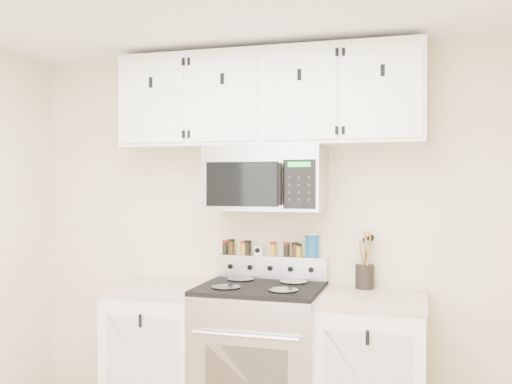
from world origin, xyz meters
TOP-DOWN VIEW (x-y plane):
  - back_wall at (0.00, 1.75)m, footprint 3.50×0.01m
  - range at (0.00, 1.43)m, footprint 0.76×0.65m
  - base_cabinet_left at (-0.69, 1.45)m, footprint 0.64×0.62m
  - base_cabinet_right at (0.69, 1.45)m, footprint 0.64×0.62m
  - microwave at (0.00, 1.55)m, footprint 0.76×0.44m
  - upper_cabinets at (-0.00, 1.58)m, footprint 2.00×0.35m
  - utensil_crock at (0.63, 1.66)m, footprint 0.12×0.12m
  - kitchen_timer at (-0.10, 1.71)m, footprint 0.07×0.06m
  - salt_canister at (0.27, 1.71)m, footprint 0.09×0.09m
  - spice_jar_0 at (-0.34, 1.71)m, footprint 0.04×0.04m
  - spice_jar_1 at (-0.29, 1.71)m, footprint 0.04×0.04m
  - spice_jar_2 at (-0.20, 1.71)m, footprint 0.05×0.05m
  - spice_jar_3 at (-0.17, 1.71)m, footprint 0.05×0.05m
  - spice_jar_4 at (0.01, 1.71)m, footprint 0.04×0.04m
  - spice_jar_5 at (0.10, 1.71)m, footprint 0.04×0.04m
  - spice_jar_6 at (0.16, 1.71)m, footprint 0.05×0.05m
  - spice_jar_7 at (0.18, 1.71)m, footprint 0.04×0.04m

SIDE VIEW (x-z plane):
  - base_cabinet_left at x=-0.69m, z-range 0.00..0.92m
  - base_cabinet_right at x=0.69m, z-range 0.00..0.92m
  - range at x=0.00m, z-range -0.06..1.04m
  - utensil_crock at x=0.63m, z-range 0.83..1.19m
  - kitchen_timer at x=-0.10m, z-range 1.10..1.17m
  - spice_jar_7 at x=0.18m, z-range 1.10..1.19m
  - spice_jar_2 at x=-0.20m, z-range 1.10..1.20m
  - spice_jar_4 at x=0.01m, z-range 1.10..1.20m
  - spice_jar_5 at x=0.10m, z-range 1.10..1.20m
  - spice_jar_6 at x=0.16m, z-range 1.10..1.20m
  - spice_jar_0 at x=-0.34m, z-range 1.10..1.20m
  - spice_jar_3 at x=-0.17m, z-range 1.10..1.20m
  - spice_jar_1 at x=-0.29m, z-range 1.10..1.21m
  - salt_canister at x=0.27m, z-range 1.10..1.26m
  - back_wall at x=0.00m, z-range 0.00..2.50m
  - microwave at x=0.00m, z-range 1.42..1.84m
  - upper_cabinets at x=0.00m, z-range 1.84..2.46m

